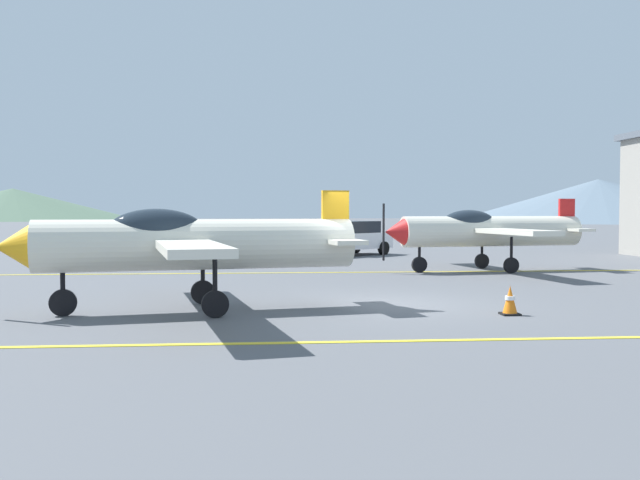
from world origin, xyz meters
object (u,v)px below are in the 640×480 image
Objects in this scene: airplane_near at (185,243)px; car_sedan at (350,238)px; airplane_mid at (484,230)px; traffic_cone_front at (510,301)px.

car_sedan is (5.81, 18.25, -0.58)m from airplane_near.
airplane_mid is 10.60m from traffic_cone_front.
airplane_mid reaches higher than car_sedan.
airplane_mid is 1.92× the size of car_sedan.
traffic_cone_front is (0.73, -19.30, -0.56)m from car_sedan.
airplane_near reaches higher than traffic_cone_front.
car_sedan is at bearing 92.15° from traffic_cone_front.
airplane_mid is 14.37× the size of traffic_cone_front.
car_sedan reaches higher than traffic_cone_front.
airplane_mid reaches higher than traffic_cone_front.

